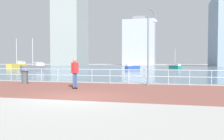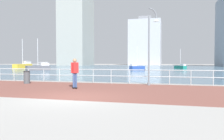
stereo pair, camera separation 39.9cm
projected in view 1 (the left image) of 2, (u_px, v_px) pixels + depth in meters
ground at (147, 69)px, 49.10m from camera, size 220.00×220.00×0.00m
brick_paving at (94, 89)px, 13.22m from camera, size 28.00×7.58×0.01m
harbor_water at (150, 68)px, 60.66m from camera, size 180.00×88.00×0.00m
waterfront_railing at (110, 74)px, 16.88m from camera, size 25.25×0.06×1.05m
lamppost at (150, 43)px, 15.62m from camera, size 0.72×0.58×5.26m
skateboarder at (75, 71)px, 13.50m from camera, size 0.41×0.53×1.80m
trash_bin at (25, 77)px, 16.65m from camera, size 0.46×0.46×0.93m
sailboat_blue at (132, 67)px, 47.63m from camera, size 3.00×3.23×4.74m
sailboat_white at (175, 67)px, 52.43m from camera, size 2.74×3.20×4.56m
sailboat_ivory at (17, 66)px, 53.48m from camera, size 1.98×5.10×7.00m
sailboat_gray at (34, 67)px, 41.80m from camera, size 3.58×4.09×5.87m
tower_slate at (70, 31)px, 98.05m from camera, size 11.55×13.96×31.06m
tower_concrete at (139, 43)px, 114.94m from camera, size 15.59×11.69×24.14m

